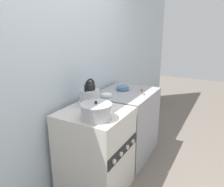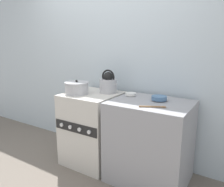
{
  "view_description": "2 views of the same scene",
  "coord_description": "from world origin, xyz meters",
  "px_view_note": "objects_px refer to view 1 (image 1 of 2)",
  "views": [
    {
      "loc": [
        -1.66,
        -0.79,
        1.67
      ],
      "look_at": [
        0.33,
        0.3,
        0.98
      ],
      "focal_mm": 35.0,
      "sensor_mm": 36.0,
      "label": 1
    },
    {
      "loc": [
        1.57,
        -1.73,
        1.47
      ],
      "look_at": [
        0.29,
        0.31,
        0.92
      ],
      "focal_mm": 35.0,
      "sensor_mm": 36.0,
      "label": 2
    }
  ],
  "objects_px": {
    "stove": "(95,151)",
    "cooking_pot": "(96,111)",
    "kettle": "(90,95)",
    "enamel_bowl": "(123,88)",
    "small_ceramic_bowl": "(107,95)"
  },
  "relations": [
    {
      "from": "kettle",
      "to": "enamel_bowl",
      "type": "bearing_deg",
      "value": -4.53
    },
    {
      "from": "enamel_bowl",
      "to": "small_ceramic_bowl",
      "type": "bearing_deg",
      "value": 173.81
    },
    {
      "from": "enamel_bowl",
      "to": "kettle",
      "type": "bearing_deg",
      "value": 175.47
    },
    {
      "from": "stove",
      "to": "kettle",
      "type": "height_order",
      "value": "kettle"
    },
    {
      "from": "stove",
      "to": "small_ceramic_bowl",
      "type": "bearing_deg",
      "value": 15.46
    },
    {
      "from": "stove",
      "to": "cooking_pot",
      "type": "bearing_deg",
      "value": -140.81
    },
    {
      "from": "stove",
      "to": "enamel_bowl",
      "type": "relative_size",
      "value": 5.6
    },
    {
      "from": "cooking_pot",
      "to": "small_ceramic_bowl",
      "type": "distance_m",
      "value": 0.65
    },
    {
      "from": "cooking_pot",
      "to": "kettle",
      "type": "bearing_deg",
      "value": 42.17
    },
    {
      "from": "kettle",
      "to": "enamel_bowl",
      "type": "height_order",
      "value": "kettle"
    },
    {
      "from": "enamel_bowl",
      "to": "small_ceramic_bowl",
      "type": "height_order",
      "value": "enamel_bowl"
    },
    {
      "from": "kettle",
      "to": "stove",
      "type": "bearing_deg",
      "value": -135.15
    },
    {
      "from": "cooking_pot",
      "to": "enamel_bowl",
      "type": "xyz_separation_m",
      "value": [
        0.95,
        0.2,
        -0.04
      ]
    },
    {
      "from": "small_ceramic_bowl",
      "to": "stove",
      "type": "bearing_deg",
      "value": -164.54
    },
    {
      "from": "kettle",
      "to": "cooking_pot",
      "type": "xyz_separation_m",
      "value": [
        -0.28,
        -0.26,
        -0.04
      ]
    }
  ]
}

